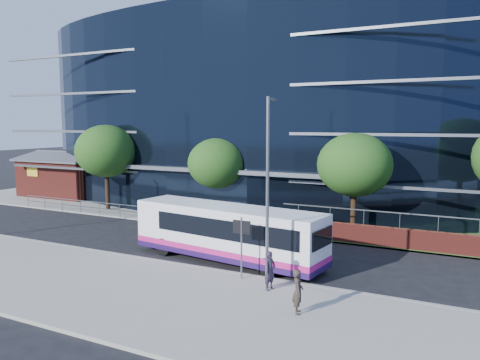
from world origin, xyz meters
The scene contains 17 objects.
ground centered at (0.00, 0.00, 0.00)m, with size 200.00×200.00×0.00m, color black.
pavement_near centered at (0.00, -5.00, 0.07)m, with size 80.00×8.00×0.15m, color gray.
kerb centered at (0.00, -1.00, 0.08)m, with size 80.00×0.25×0.16m, color gray.
yellow_line_outer centered at (0.00, -0.80, 0.01)m, with size 80.00×0.08×0.01m, color gold.
yellow_line_inner centered at (0.00, -0.65, 0.01)m, with size 80.00×0.08×0.01m, color gold.
far_forecourt centered at (-6.00, 11.00, 0.05)m, with size 50.00×8.00×0.10m, color gray.
glass_office centered at (-4.00, 20.85, 8.00)m, with size 44.00×23.10×16.00m.
brick_pavilion centered at (-22.00, 13.50, 1.94)m, with size 8.60×6.66×4.40m.
guard_railings centered at (-8.00, 7.00, 0.82)m, with size 24.00×0.05×1.10m.
street_sign centered at (4.50, -1.59, 2.15)m, with size 0.85×0.09×2.80m.
tree_far_a centered at (-13.00, 9.00, 4.86)m, with size 4.95×4.95×6.98m.
tree_far_b centered at (-3.00, 9.50, 4.21)m, with size 4.29×4.29×6.05m.
tree_far_c centered at (7.00, 9.00, 4.54)m, with size 4.62×4.62×6.51m.
streetlight_east centered at (6.00, -2.17, 4.44)m, with size 0.15×0.77×8.00m.
city_bus centered at (2.51, 0.89, 1.52)m, with size 10.82×3.83×2.87m.
pedestrian centered at (6.20, -2.33, 0.98)m, with size 0.60×0.40×1.65m, color #272131.
pedestrian_b centered at (8.07, -4.13, 0.97)m, with size 0.60×0.39×1.65m, color #312A22.
Camera 1 is at (13.58, -19.76, 7.05)m, focal length 35.00 mm.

